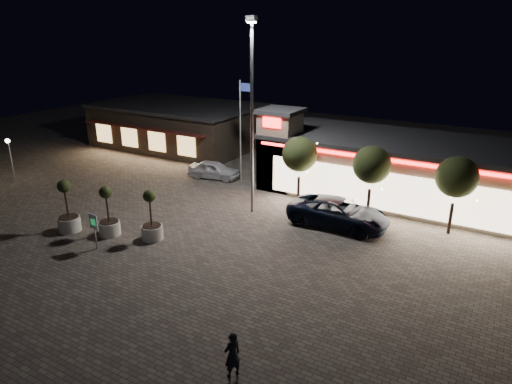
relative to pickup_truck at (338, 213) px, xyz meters
The scene contains 16 objects.
ground 11.73m from the pickup_truck, 131.91° to the right, with size 90.00×90.00×0.00m, color #6B6156.
retail_building 7.43m from the pickup_truck, 76.63° to the left, with size 20.40×8.40×6.10m.
restaurant_building 24.59m from the pickup_truck, 152.69° to the left, with size 16.40×11.00×4.30m.
floodlight_pole 8.49m from the pickup_truck, behind, with size 0.60×0.40×12.38m.
flagpole 11.31m from the pickup_truck, 156.18° to the left, with size 0.95×0.10×8.00m.
lamp_post_west 26.29m from the pickup_truck, 169.66° to the right, with size 0.36×0.36×3.48m.
string_tree_a 5.20m from the pickup_truck, 149.02° to the left, with size 2.42×2.42×4.79m.
string_tree_b 3.73m from the pickup_truck, 62.68° to the left, with size 2.42×2.42×4.79m.
string_tree_c 7.12m from the pickup_truck, 20.33° to the left, with size 2.42×2.42×4.79m.
pickup_truck is the anchor object (origin of this frame).
white_sedan 12.81m from the pickup_truck, 162.17° to the left, with size 1.71×4.24×1.45m, color silver.
pedestrian 14.36m from the pickup_truck, 84.39° to the right, with size 0.66×0.43×1.80m, color black.
planter_left 13.94m from the pickup_truck, 144.42° to the right, with size 1.25×1.25×3.08m.
planter_mid 16.52m from the pickup_truck, 147.27° to the right, with size 1.33×1.33×3.27m.
planter_right 11.37m from the pickup_truck, 140.25° to the right, with size 1.24×1.24×3.06m.
valet_sign 14.44m from the pickup_truck, 137.07° to the right, with size 0.70×0.14×2.11m.
Camera 1 is at (16.52, -16.50, 11.76)m, focal length 32.00 mm.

